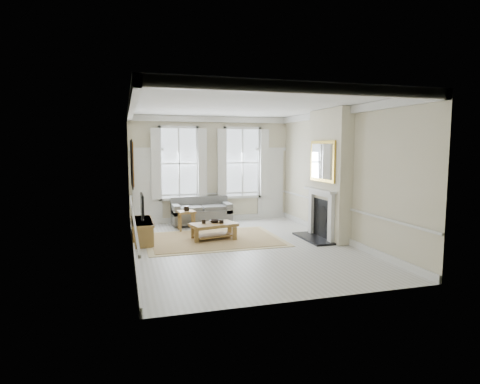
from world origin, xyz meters
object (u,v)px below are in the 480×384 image
object	(u,v)px
coffee_table	(214,226)
sofa	(201,213)
side_table	(186,215)
tv_stand	(142,231)

from	to	relation	value
coffee_table	sofa	bearing A→B (deg)	74.44
sofa	side_table	bearing A→B (deg)	-124.47
tv_stand	coffee_table	bearing A→B (deg)	-10.24
sofa	coffee_table	distance (m)	2.21
sofa	side_table	size ratio (longest dim) A/B	3.13
side_table	coffee_table	distance (m)	1.44
coffee_table	tv_stand	xyz separation A→B (m)	(-1.81, 0.33, -0.08)
sofa	side_table	distance (m)	1.06
coffee_table	side_table	bearing A→B (deg)	97.35
side_table	coffee_table	world-z (taller)	side_table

